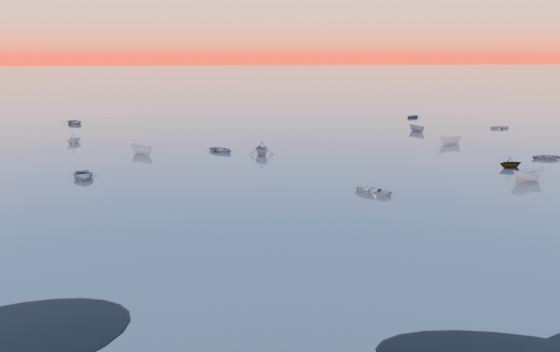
{
  "coord_description": "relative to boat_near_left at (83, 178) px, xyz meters",
  "views": [
    {
      "loc": [
        -4.07,
        -23.05,
        13.7
      ],
      "look_at": [
        1.65,
        28.0,
        1.52
      ],
      "focal_mm": 35.0,
      "sensor_mm": 36.0,
      "label": 1
    }
  ],
  "objects": [
    {
      "name": "moored_fleet",
      "position": [
        18.69,
        17.41,
        0.0
      ],
      "size": [
        124.0,
        58.0,
        1.2
      ],
      "primitive_type": null,
      "color": "silver",
      "rests_on": "ground"
    },
    {
      "name": "boat_near_right",
      "position": [
        20.01,
        10.93,
        0.0
      ],
      "size": [
        4.08,
        2.14,
        1.38
      ],
      "primitive_type": "imported",
      "rotation": [
        0.0,
        0.0,
        3.24
      ],
      "color": "slate",
      "rests_on": "ground"
    },
    {
      "name": "ground",
      "position": [
        18.69,
        64.41,
        0.0
      ],
      "size": [
        600.0,
        600.0,
        0.0
      ],
      "primitive_type": "plane",
      "color": "#645B54",
      "rests_on": "ground"
    },
    {
      "name": "boat_near_center",
      "position": [
        46.65,
        -6.39,
        0.0
      ],
      "size": [
        2.74,
        4.31,
        1.38
      ],
      "primitive_type": "imported",
      "rotation": [
        0.0,
        0.0,
        1.85
      ],
      "color": "silver",
      "rests_on": "ground"
    },
    {
      "name": "boat_near_left",
      "position": [
        0.0,
        0.0,
        0.0
      ],
      "size": [
        4.63,
        3.01,
        1.07
      ],
      "primitive_type": "imported",
      "rotation": [
        0.0,
        0.0,
        0.31
      ],
      "color": "slate",
      "rests_on": "ground"
    }
  ]
}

